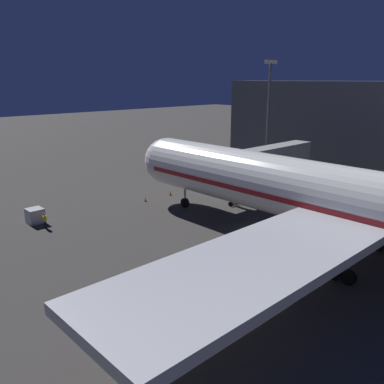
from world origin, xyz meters
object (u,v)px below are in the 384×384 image
at_px(apron_floodlight_mast, 268,108).
at_px(traffic_cone_nose_starboard, 145,199).
at_px(airliner_at_gate, 379,208).
at_px(ground_crew_marshaller_fwd, 45,220).
at_px(jet_bridge, 259,158).
at_px(traffic_cone_nose_port, 170,193).
at_px(baggage_container_far_row, 35,216).

bearing_deg(apron_floodlight_mast, traffic_cone_nose_starboard, 1.93).
relative_size(airliner_at_gate, ground_crew_marshaller_fwd, 36.51).
distance_m(jet_bridge, ground_crew_marshaller_fwd, 28.24).
bearing_deg(ground_crew_marshaller_fwd, airliner_at_gate, 119.47).
relative_size(ground_crew_marshaller_fwd, traffic_cone_nose_port, 3.10).
bearing_deg(apron_floodlight_mast, airliner_at_gate, 50.10).
distance_m(apron_floodlight_mast, traffic_cone_nose_port, 25.63).
xyz_separation_m(traffic_cone_nose_port, traffic_cone_nose_starboard, (4.40, 0.00, 0.00)).
height_order(traffic_cone_nose_port, traffic_cone_nose_starboard, same).
distance_m(airliner_at_gate, jet_bridge, 22.67).
bearing_deg(jet_bridge, ground_crew_marshaller_fwd, -18.12).
distance_m(ground_crew_marshaller_fwd, traffic_cone_nose_port, 18.58).
distance_m(baggage_container_far_row, traffic_cone_nose_port, 18.70).
distance_m(airliner_at_gate, ground_crew_marshaller_fwd, 33.56).
xyz_separation_m(apron_floodlight_mast, baggage_container_far_row, (41.90, -0.94, -10.08)).
relative_size(airliner_at_gate, traffic_cone_nose_starboard, 113.20).
bearing_deg(traffic_cone_nose_port, jet_bridge, 130.49).
bearing_deg(traffic_cone_nose_port, traffic_cone_nose_starboard, 0.00).
xyz_separation_m(jet_bridge, ground_crew_marshaller_fwd, (26.47, -8.66, -4.62)).
height_order(airliner_at_gate, apron_floodlight_mast, airliner_at_gate).
height_order(airliner_at_gate, ground_crew_marshaller_fwd, airliner_at_gate).
bearing_deg(traffic_cone_nose_port, apron_floodlight_mast, -177.70).
distance_m(apron_floodlight_mast, ground_crew_marshaller_fwd, 43.06).
distance_m(airliner_at_gate, baggage_container_far_row, 35.75).
bearing_deg(jet_bridge, traffic_cone_nose_starboard, -36.97).
height_order(airliner_at_gate, traffic_cone_nose_port, airliner_at_gate).
bearing_deg(baggage_container_far_row, traffic_cone_nose_starboard, 172.49).
bearing_deg(jet_bridge, baggage_container_far_row, -22.79).
bearing_deg(apron_floodlight_mast, jet_bridge, 33.55).
bearing_deg(apron_floodlight_mast, ground_crew_marshaller_fwd, 2.11).
distance_m(apron_floodlight_mast, traffic_cone_nose_starboard, 29.69).
bearing_deg(airliner_at_gate, apron_floodlight_mast, -129.90).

